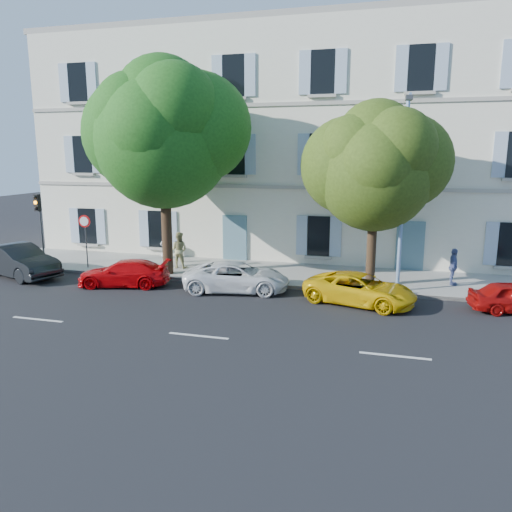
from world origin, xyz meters
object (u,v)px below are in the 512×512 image
(car_red_coupe, at_px, (124,273))
(tree_left, at_px, (164,140))
(street_lamp, at_px, (403,184))
(car_dark_sedan, at_px, (18,261))
(car_yellow_supercar, at_px, (360,289))
(car_white_coupe, at_px, (237,277))
(pedestrian_c, at_px, (453,267))
(road_sign, at_px, (85,230))
(pedestrian_a, at_px, (167,249))
(traffic_light, at_px, (39,214))
(pedestrian_b, at_px, (179,250))
(tree_right, at_px, (375,173))

(car_red_coupe, relative_size, tree_left, 0.42)
(car_red_coupe, height_order, street_lamp, street_lamp)
(car_dark_sedan, relative_size, car_yellow_supercar, 1.09)
(car_white_coupe, distance_m, pedestrian_c, 9.20)
(car_dark_sedan, distance_m, tree_left, 8.84)
(road_sign, xyz_separation_m, pedestrian_a, (3.69, 1.24, -1.01))
(car_red_coupe, height_order, traffic_light, traffic_light)
(car_red_coupe, relative_size, pedestrian_b, 2.22)
(tree_right, xyz_separation_m, pedestrian_c, (3.39, 1.02, -3.94))
(tree_right, xyz_separation_m, street_lamp, (1.13, -0.72, -0.40))
(pedestrian_a, relative_size, pedestrian_c, 1.09)
(traffic_light, xyz_separation_m, pedestrian_a, (6.24, 1.26, -1.70))
(road_sign, distance_m, pedestrian_c, 17.04)
(car_dark_sedan, distance_m, tree_right, 16.56)
(pedestrian_c, bearing_deg, tree_left, 98.75)
(tree_left, bearing_deg, pedestrian_b, 89.36)
(street_lamp, relative_size, pedestrian_a, 4.43)
(street_lamp, relative_size, pedestrian_c, 4.83)
(pedestrian_b, height_order, pedestrian_c, pedestrian_b)
(car_red_coupe, relative_size, road_sign, 1.52)
(tree_left, relative_size, pedestrian_a, 5.47)
(tree_left, height_order, pedestrian_a, tree_left)
(street_lamp, bearing_deg, car_dark_sedan, -174.98)
(car_dark_sedan, height_order, pedestrian_a, pedestrian_a)
(car_red_coupe, distance_m, traffic_light, 6.53)
(pedestrian_b, bearing_deg, road_sign, 16.00)
(tree_left, bearing_deg, traffic_light, 179.58)
(car_dark_sedan, bearing_deg, traffic_light, 25.55)
(car_white_coupe, height_order, pedestrian_b, pedestrian_b)
(tree_left, xyz_separation_m, pedestrian_a, (-0.68, 1.31, -5.21))
(car_yellow_supercar, distance_m, street_lamp, 4.43)
(car_dark_sedan, height_order, street_lamp, street_lamp)
(pedestrian_a, xyz_separation_m, pedestrian_b, (0.69, -0.07, 0.02))
(road_sign, relative_size, pedestrian_b, 1.47)
(pedestrian_a, bearing_deg, car_yellow_supercar, 123.06)
(traffic_light, xyz_separation_m, street_lamp, (17.24, -0.47, 1.76))
(car_yellow_supercar, distance_m, pedestrian_c, 4.97)
(tree_left, bearing_deg, street_lamp, -2.34)
(car_red_coupe, distance_m, car_yellow_supercar, 10.05)
(car_dark_sedan, height_order, tree_left, tree_left)
(street_lamp, xyz_separation_m, pedestrian_b, (-10.31, 1.67, -3.44))
(car_dark_sedan, xyz_separation_m, tree_right, (15.88, 2.22, 4.12))
(road_sign, bearing_deg, tree_left, -1.03)
(car_red_coupe, relative_size, pedestrian_a, 2.28)
(car_yellow_supercar, height_order, street_lamp, street_lamp)
(road_sign, relative_size, pedestrian_a, 1.50)
(tree_left, relative_size, pedestrian_b, 5.34)
(car_white_coupe, height_order, tree_right, tree_right)
(car_white_coupe, relative_size, tree_left, 0.47)
(road_sign, xyz_separation_m, pedestrian_b, (4.38, 1.17, -0.98))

